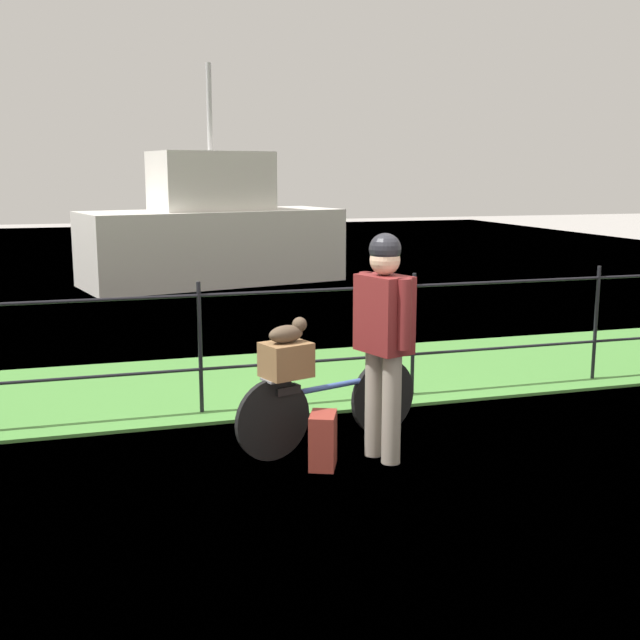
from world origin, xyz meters
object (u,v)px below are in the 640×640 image
at_px(bicycle_main, 328,406).
at_px(backpack_on_paving, 323,440).
at_px(wooden_crate, 286,360).
at_px(terrier_dog, 289,332).
at_px(cyclist_person, 384,327).
at_px(moored_boat_near, 212,234).

distance_m(bicycle_main, backpack_on_paving, 0.46).
bearing_deg(wooden_crate, backpack_on_paving, -55.02).
bearing_deg(terrier_dog, bicycle_main, 18.24).
xyz_separation_m(bicycle_main, cyclist_person, (0.30, -0.37, 0.67)).
distance_m(terrier_dog, cyclist_person, 0.70).
distance_m(terrier_dog, moored_boat_near, 9.61).
distance_m(backpack_on_paving, moored_boat_near, 9.91).
xyz_separation_m(wooden_crate, terrier_dog, (0.02, 0.01, 0.21)).
height_order(backpack_on_paving, moored_boat_near, moored_boat_near).
relative_size(bicycle_main, wooden_crate, 4.78).
relative_size(cyclist_person, moored_boat_near, 0.33).
distance_m(cyclist_person, backpack_on_paving, 0.93).
xyz_separation_m(cyclist_person, moored_boat_near, (0.32, 9.83, -0.06)).
xyz_separation_m(bicycle_main, backpack_on_paving, (-0.17, -0.40, -0.13)).
relative_size(bicycle_main, terrier_dog, 4.94).
bearing_deg(cyclist_person, wooden_crate, 159.21).
bearing_deg(terrier_dog, moored_boat_near, 84.23).
xyz_separation_m(terrier_dog, backpack_on_paving, (0.17, -0.29, -0.75)).
bearing_deg(cyclist_person, moored_boat_near, 88.12).
distance_m(wooden_crate, moored_boat_near, 9.63).
xyz_separation_m(cyclist_person, backpack_on_paving, (-0.47, -0.03, -0.80)).
bearing_deg(bicycle_main, wooden_crate, -161.76).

